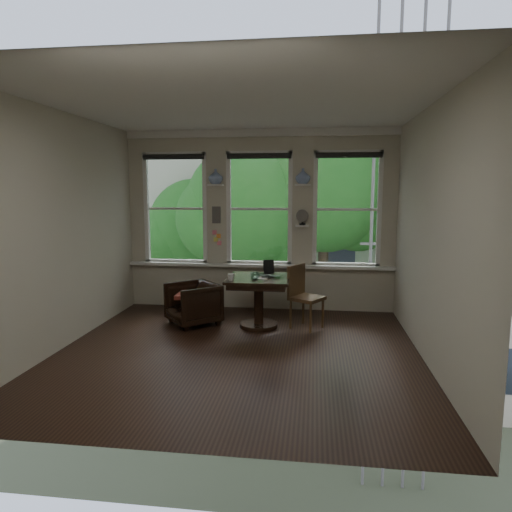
# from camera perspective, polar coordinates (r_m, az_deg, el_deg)

# --- Properties ---
(ground) EXTENTS (4.50, 4.50, 0.00)m
(ground) POSITION_cam_1_polar(r_m,az_deg,el_deg) (5.84, -2.31, -11.91)
(ground) COLOR black
(ground) RESTS_ON ground
(ceiling) EXTENTS (4.50, 4.50, 0.00)m
(ceiling) POSITION_cam_1_polar(r_m,az_deg,el_deg) (5.58, -2.49, 18.45)
(ceiling) COLOR silver
(ceiling) RESTS_ON ground
(wall_back) EXTENTS (4.50, 0.00, 4.50)m
(wall_back) POSITION_cam_1_polar(r_m,az_deg,el_deg) (7.73, 0.43, 4.42)
(wall_back) COLOR beige
(wall_back) RESTS_ON ground
(wall_front) EXTENTS (4.50, 0.00, 4.50)m
(wall_front) POSITION_cam_1_polar(r_m,az_deg,el_deg) (3.33, -8.95, -0.63)
(wall_front) COLOR beige
(wall_front) RESTS_ON ground
(wall_left) EXTENTS (0.00, 4.50, 4.50)m
(wall_left) POSITION_cam_1_polar(r_m,az_deg,el_deg) (6.29, -23.06, 2.92)
(wall_left) COLOR beige
(wall_left) RESTS_ON ground
(wall_right) EXTENTS (0.00, 4.50, 4.50)m
(wall_right) POSITION_cam_1_polar(r_m,az_deg,el_deg) (5.59, 21.01, 2.45)
(wall_right) COLOR beige
(wall_right) RESTS_ON ground
(window_left) EXTENTS (1.10, 0.12, 1.90)m
(window_left) POSITION_cam_1_polar(r_m,az_deg,el_deg) (8.02, -9.95, 5.87)
(window_left) COLOR white
(window_left) RESTS_ON ground
(window_center) EXTENTS (1.10, 0.12, 1.90)m
(window_center) POSITION_cam_1_polar(r_m,az_deg,el_deg) (7.72, 0.43, 5.90)
(window_center) COLOR white
(window_center) RESTS_ON ground
(window_right) EXTENTS (1.10, 0.12, 1.90)m
(window_right) POSITION_cam_1_polar(r_m,az_deg,el_deg) (7.68, 11.29, 5.73)
(window_right) COLOR white
(window_right) RESTS_ON ground
(shelf_left) EXTENTS (0.26, 0.16, 0.03)m
(shelf_left) POSITION_cam_1_polar(r_m,az_deg,el_deg) (7.74, -5.05, 8.84)
(shelf_left) COLOR white
(shelf_left) RESTS_ON ground
(shelf_right) EXTENTS (0.26, 0.16, 0.03)m
(shelf_right) POSITION_cam_1_polar(r_m,az_deg,el_deg) (7.56, 5.87, 8.84)
(shelf_right) COLOR white
(shelf_right) RESTS_ON ground
(intercom) EXTENTS (0.14, 0.06, 0.28)m
(intercom) POSITION_cam_1_polar(r_m,az_deg,el_deg) (7.78, -4.96, 5.15)
(intercom) COLOR #59544F
(intercom) RESTS_ON ground
(sticky_notes) EXTENTS (0.16, 0.01, 0.24)m
(sticky_notes) POSITION_cam_1_polar(r_m,az_deg,el_deg) (7.81, -4.92, 2.59)
(sticky_notes) COLOR pink
(sticky_notes) RESTS_ON ground
(desk_fan) EXTENTS (0.20, 0.20, 0.24)m
(desk_fan) POSITION_cam_1_polar(r_m,az_deg,el_deg) (7.55, 5.81, 4.52)
(desk_fan) COLOR #59544F
(desk_fan) RESTS_ON ground
(vase_left) EXTENTS (0.24, 0.24, 0.25)m
(vase_left) POSITION_cam_1_polar(r_m,az_deg,el_deg) (7.74, -5.07, 9.87)
(vase_left) COLOR white
(vase_left) RESTS_ON shelf_left
(vase_right) EXTENTS (0.24, 0.24, 0.25)m
(vase_right) POSITION_cam_1_polar(r_m,az_deg,el_deg) (7.56, 5.89, 9.90)
(vase_right) COLOR white
(vase_right) RESTS_ON shelf_right
(table) EXTENTS (0.90, 0.90, 0.75)m
(table) POSITION_cam_1_polar(r_m,az_deg,el_deg) (6.75, 0.34, -5.80)
(table) COLOR black
(table) RESTS_ON ground
(armchair_left) EXTENTS (0.97, 0.97, 0.63)m
(armchair_left) POSITION_cam_1_polar(r_m,az_deg,el_deg) (6.97, -7.88, -5.91)
(armchair_left) COLOR black
(armchair_left) RESTS_ON ground
(cushion_red) EXTENTS (0.45, 0.45, 0.06)m
(cushion_red) POSITION_cam_1_polar(r_m,az_deg,el_deg) (6.94, -7.90, -4.85)
(cushion_red) COLOR maroon
(cushion_red) RESTS_ON armchair_left
(side_chair_right) EXTENTS (0.58, 0.58, 0.92)m
(side_chair_right) POSITION_cam_1_polar(r_m,az_deg,el_deg) (6.72, 6.39, -5.18)
(side_chair_right) COLOR #443118
(side_chair_right) RESTS_ON ground
(laptop) EXTENTS (0.39, 0.28, 0.03)m
(laptop) POSITION_cam_1_polar(r_m,az_deg,el_deg) (6.63, 1.40, -2.62)
(laptop) COLOR black
(laptop) RESTS_ON table
(mug) EXTENTS (0.10, 0.10, 0.09)m
(mug) POSITION_cam_1_polar(r_m,az_deg,el_deg) (6.44, -3.11, -2.65)
(mug) COLOR white
(mug) RESTS_ON table
(drinking_glass) EXTENTS (0.14, 0.14, 0.11)m
(drinking_glass) POSITION_cam_1_polar(r_m,az_deg,el_deg) (6.49, -0.15, -2.49)
(drinking_glass) COLOR white
(drinking_glass) RESTS_ON table
(tablet) EXTENTS (0.18, 0.12, 0.22)m
(tablet) POSITION_cam_1_polar(r_m,az_deg,el_deg) (6.90, 1.60, -1.39)
(tablet) COLOR black
(tablet) RESTS_ON table
(papers) EXTENTS (0.23, 0.30, 0.00)m
(papers) POSITION_cam_1_polar(r_m,az_deg,el_deg) (6.66, 0.58, -2.67)
(papers) COLOR silver
(papers) RESTS_ON table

